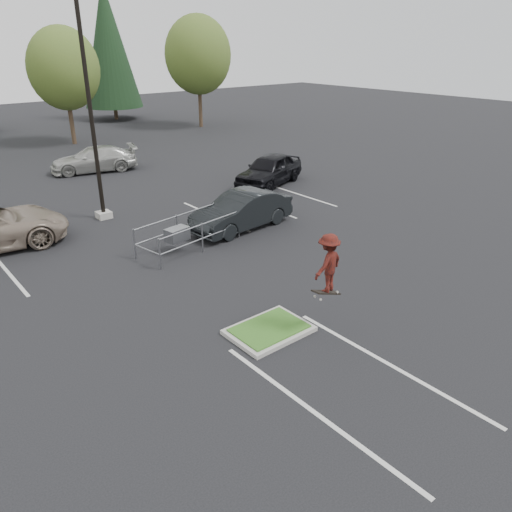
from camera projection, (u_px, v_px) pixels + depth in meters
ground at (269, 332)px, 13.83m from camera, size 120.00×120.00×0.00m
grass_median at (269, 330)px, 13.80m from camera, size 2.20×1.60×0.16m
stall_lines at (126, 273)px, 17.30m from camera, size 22.62×17.60×0.01m
light_pole at (91, 115)px, 20.77m from camera, size 0.70×0.60×10.12m
decid_c at (64, 71)px, 36.28m from camera, size 5.12×5.12×8.38m
decid_d at (198, 57)px, 43.36m from camera, size 5.76×5.76×9.43m
conif_c at (108, 45)px, 47.14m from camera, size 5.50×5.50×12.50m
cart_corral at (180, 233)px, 18.80m from camera, size 4.33×2.17×1.17m
skateboarder at (328, 264)px, 13.03m from camera, size 1.15×0.80×1.88m
car_r_charc at (241, 211)px, 21.09m from camera, size 4.85×2.07×1.56m
car_r_black at (270, 170)px, 27.45m from camera, size 5.28×3.50×1.67m
car_far_silver at (95, 159)px, 30.24m from camera, size 5.44×3.35×1.47m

